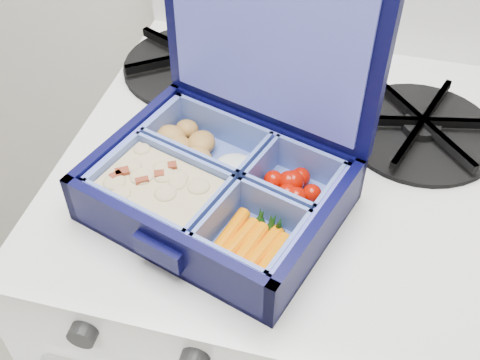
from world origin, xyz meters
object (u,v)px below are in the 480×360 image
(bento_box, at_px, (218,189))
(fork, at_px, (295,138))
(burner_grate, at_px, (422,125))
(stove, at_px, (289,329))

(bento_box, distance_m, fork, 0.14)
(bento_box, relative_size, fork, 1.46)
(bento_box, relative_size, burner_grate, 1.32)
(stove, xyz_separation_m, bento_box, (-0.08, -0.12, 0.43))
(fork, bearing_deg, burner_grate, 75.24)
(stove, bearing_deg, fork, 157.89)
(stove, relative_size, burner_grate, 4.46)
(bento_box, xyz_separation_m, fork, (0.06, 0.12, -0.03))
(bento_box, distance_m, burner_grate, 0.26)
(stove, xyz_separation_m, burner_grate, (0.12, 0.05, 0.41))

